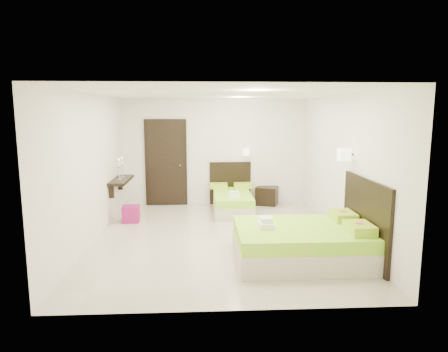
{
  "coord_description": "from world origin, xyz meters",
  "views": [
    {
      "loc": [
        -0.29,
        -7.07,
        2.28
      ],
      "look_at": [
        0.1,
        0.3,
        1.1
      ],
      "focal_mm": 32.0,
      "sensor_mm": 36.0,
      "label": 1
    }
  ],
  "objects_px": {
    "ottoman": "(131,214)",
    "bed_single": "(232,200)",
    "bed_double": "(307,241)",
    "nightstand": "(267,196)"
  },
  "relations": [
    {
      "from": "bed_double",
      "to": "ottoman",
      "type": "relative_size",
      "value": 5.97
    },
    {
      "from": "bed_single",
      "to": "nightstand",
      "type": "relative_size",
      "value": 3.35
    },
    {
      "from": "ottoman",
      "to": "bed_single",
      "type": "bearing_deg",
      "value": 20.48
    },
    {
      "from": "nightstand",
      "to": "ottoman",
      "type": "relative_size",
      "value": 1.49
    },
    {
      "from": "bed_single",
      "to": "ottoman",
      "type": "distance_m",
      "value": 2.35
    },
    {
      "from": "bed_single",
      "to": "bed_double",
      "type": "xyz_separation_m",
      "value": [
        0.93,
        -3.16,
        0.04
      ]
    },
    {
      "from": "nightstand",
      "to": "ottoman",
      "type": "bearing_deg",
      "value": -135.13
    },
    {
      "from": "bed_double",
      "to": "nightstand",
      "type": "relative_size",
      "value": 4.01
    },
    {
      "from": "bed_double",
      "to": "nightstand",
      "type": "xyz_separation_m",
      "value": [
        -0.02,
        3.78,
        -0.08
      ]
    },
    {
      "from": "bed_double",
      "to": "nightstand",
      "type": "bearing_deg",
      "value": 90.33
    }
  ]
}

